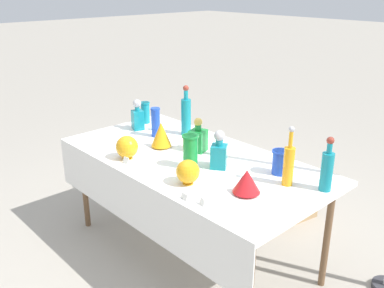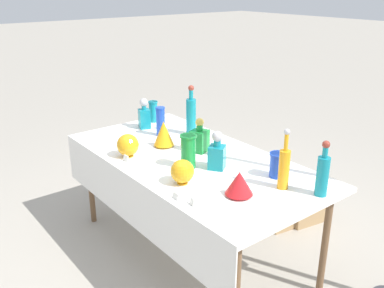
% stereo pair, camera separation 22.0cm
% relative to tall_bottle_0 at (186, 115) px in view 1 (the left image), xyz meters
% --- Properties ---
extents(ground_plane, '(40.00, 40.00, 0.00)m').
position_rel_tall_bottle_0_xyz_m(ground_plane, '(0.38, -0.29, -0.92)').
color(ground_plane, '#A0998C').
extents(display_table, '(1.91, 0.97, 0.76)m').
position_rel_tall_bottle_0_xyz_m(display_table, '(0.38, -0.33, -0.22)').
color(display_table, white).
rests_on(display_table, ground).
extents(tall_bottle_0, '(0.08, 0.08, 0.39)m').
position_rel_tall_bottle_0_xyz_m(tall_bottle_0, '(0.00, 0.00, 0.00)').
color(tall_bottle_0, teal).
rests_on(tall_bottle_0, display_table).
extents(tall_bottle_1, '(0.07, 0.07, 0.33)m').
position_rel_tall_bottle_0_xyz_m(tall_bottle_1, '(1.26, -0.06, -0.03)').
color(tall_bottle_1, teal).
rests_on(tall_bottle_1, display_table).
extents(tall_bottle_2, '(0.06, 0.06, 0.36)m').
position_rel_tall_bottle_0_xyz_m(tall_bottle_2, '(1.07, -0.16, -0.03)').
color(tall_bottle_2, orange).
rests_on(tall_bottle_2, display_table).
extents(square_decanter_0, '(0.14, 0.14, 0.25)m').
position_rel_tall_bottle_0_xyz_m(square_decanter_0, '(0.32, -0.18, -0.06)').
color(square_decanter_0, '#198C38').
rests_on(square_decanter_0, display_table).
extents(square_decanter_1, '(0.14, 0.14, 0.25)m').
position_rel_tall_bottle_0_xyz_m(square_decanter_1, '(0.62, -0.28, -0.05)').
color(square_decanter_1, teal).
rests_on(square_decanter_1, display_table).
extents(square_decanter_2, '(0.11, 0.11, 0.25)m').
position_rel_tall_bottle_0_xyz_m(square_decanter_2, '(-0.36, -0.21, -0.05)').
color(square_decanter_2, teal).
rests_on(square_decanter_2, display_table).
extents(slender_vase_0, '(0.08, 0.08, 0.18)m').
position_rel_tall_bottle_0_xyz_m(slender_vase_0, '(-0.45, -0.06, -0.06)').
color(slender_vase_0, teal).
rests_on(slender_vase_0, display_table).
extents(slender_vase_1, '(0.11, 0.11, 0.16)m').
position_rel_tall_bottle_0_xyz_m(slender_vase_1, '(0.95, -0.07, -0.08)').
color(slender_vase_1, blue).
rests_on(slender_vase_1, display_table).
extents(slender_vase_2, '(0.07, 0.07, 0.23)m').
position_rel_tall_bottle_0_xyz_m(slender_vase_2, '(-0.12, -0.20, -0.04)').
color(slender_vase_2, blue).
rests_on(slender_vase_2, display_table).
extents(slender_vase_3, '(0.11, 0.11, 0.22)m').
position_rel_tall_bottle_0_xyz_m(slender_vase_3, '(0.50, -0.41, -0.04)').
color(slender_vase_3, '#198C38').
rests_on(slender_vase_3, display_table).
extents(fluted_vase_0, '(0.15, 0.15, 0.19)m').
position_rel_tall_bottle_0_xyz_m(fluted_vase_0, '(0.08, -0.32, -0.06)').
color(fluted_vase_0, orange).
rests_on(fluted_vase_0, display_table).
extents(fluted_vase_1, '(0.16, 0.16, 0.15)m').
position_rel_tall_bottle_0_xyz_m(fluted_vase_1, '(0.98, -0.42, -0.08)').
color(fluted_vase_1, red).
rests_on(fluted_vase_1, display_table).
extents(round_bowl_0, '(0.14, 0.14, 0.15)m').
position_rel_tall_bottle_0_xyz_m(round_bowl_0, '(0.66, -0.58, -0.08)').
color(round_bowl_0, orange).
rests_on(round_bowl_0, display_table).
extents(round_bowl_1, '(0.15, 0.15, 0.16)m').
position_rel_tall_bottle_0_xyz_m(round_bowl_1, '(0.09, -0.62, -0.08)').
color(round_bowl_1, orange).
rests_on(round_bowl_1, display_table).
extents(price_tag_left, '(0.06, 0.02, 0.04)m').
position_rel_tall_bottle_0_xyz_m(price_tag_left, '(0.79, -0.73, -0.14)').
color(price_tag_left, white).
rests_on(price_tag_left, display_table).
extents(price_tag_center, '(0.05, 0.02, 0.04)m').
position_rel_tall_bottle_0_xyz_m(price_tag_center, '(0.16, -0.68, -0.14)').
color(price_tag_center, white).
rests_on(price_tag_center, display_table).
extents(price_tag_right, '(0.05, 0.03, 0.04)m').
position_rel_tall_bottle_0_xyz_m(price_tag_right, '(0.91, -0.70, -0.14)').
color(price_tag_right, white).
rests_on(price_tag_right, display_table).
extents(cardboard_box_behind_left, '(0.45, 0.36, 0.34)m').
position_rel_tall_bottle_0_xyz_m(cardboard_box_behind_left, '(0.52, 0.74, -0.79)').
color(cardboard_box_behind_left, tan).
rests_on(cardboard_box_behind_left, ground).
extents(cardboard_box_behind_right, '(0.42, 0.36, 0.42)m').
position_rel_tall_bottle_0_xyz_m(cardboard_box_behind_right, '(0.47, 0.55, -0.75)').
color(cardboard_box_behind_right, tan).
rests_on(cardboard_box_behind_right, ground).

